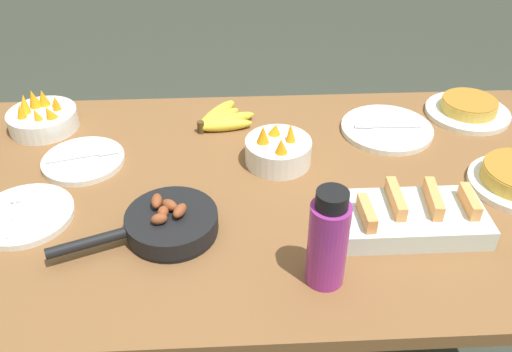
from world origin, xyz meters
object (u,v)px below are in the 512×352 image
Objects in this scene: melon_tray at (412,217)px; skillet at (169,223)px; water_bottle at (328,240)px; empty_plate_near_front at (25,215)px; frittata_plate_side at (468,109)px; banana_bunch at (221,119)px; fruit_bowl_citrus at (278,150)px; empty_plate_far_left at (387,129)px; fruit_bowl_mango at (42,117)px; empty_plate_far_right at (84,160)px.

melon_tray is 0.90× the size of skillet.
water_bottle is (0.32, -0.15, 0.08)m from skillet.
water_bottle is (0.66, -0.22, 0.10)m from empty_plate_near_front.
skillet is 1.59× the size of empty_plate_near_front.
frittata_plate_side is at bearing 57.51° from melon_tray.
skillet is at bearing -150.47° from frittata_plate_side.
skillet reaches higher than banana_bunch.
fruit_bowl_citrus reaches higher than empty_plate_near_front.
skillet is at bearing -145.67° from empty_plate_far_left.
frittata_plate_side is at bearing 19.20° from empty_plate_near_front.
fruit_bowl_mango reaches higher than melon_tray.
empty_plate_far_left is (-0.27, -0.08, -0.01)m from frittata_plate_side.
melon_tray reaches higher than empty_plate_far_right.
water_bottle is (-0.53, -0.64, 0.08)m from frittata_plate_side.
empty_plate_far_left is 0.63m from water_bottle.
frittata_plate_side is at bearing -171.41° from skillet.
empty_plate_far_right is (-0.25, 0.29, -0.02)m from skillet.
banana_bunch is 0.74× the size of frittata_plate_side.
water_bottle is at bearing -18.54° from empty_plate_near_front.
fruit_bowl_mango is at bearing 139.02° from water_bottle.
fruit_bowl_citrus reaches higher than skillet.
melon_tray is at bearing -20.48° from empty_plate_far_right.
fruit_bowl_mango reaches higher than banana_bunch.
fruit_bowl_mango is at bearing 152.86° from melon_tray.
empty_plate_far_right is (-0.79, 0.30, -0.02)m from melon_tray.
empty_plate_far_right is at bearing -153.74° from banana_bunch.
empty_plate_near_front is 1.29× the size of fruit_bowl_citrus.
fruit_bowl_citrus is (0.51, -0.02, 0.03)m from empty_plate_far_right.
frittata_plate_side reaches higher than empty_plate_far_right.
banana_bunch is at bearing 41.21° from empty_plate_near_front.
fruit_bowl_mango is at bearing -70.96° from skillet.
empty_plate_far_left is 1.34× the size of fruit_bowl_mango.
frittata_plate_side reaches higher than empty_plate_far_left.
fruit_bowl_mango is at bearing 98.38° from empty_plate_near_front.
empty_plate_near_front is 0.41m from fruit_bowl_mango.
empty_plate_near_front is at bearing -162.00° from fruit_bowl_citrus.
skillet is 0.37m from water_bottle.
melon_tray reaches higher than empty_plate_near_front.
melon_tray is at bearing -27.14° from fruit_bowl_mango.
frittata_plate_side is at bearing 17.14° from empty_plate_far_left.
empty_plate_far_right is at bearing -70.19° from skillet.
water_bottle reaches higher than banana_bunch.
empty_plate_near_front is 0.71m from water_bottle.
melon_tray is 1.30× the size of frittata_plate_side.
fruit_bowl_citrus reaches higher than empty_plate_far_right.
water_bottle reaches higher than fruit_bowl_citrus.
frittata_plate_side is 1.16× the size of empty_plate_far_right.
skillet reaches higher than empty_plate_near_front.
fruit_bowl_mango reaches higher than frittata_plate_side.
empty_plate_far_right is (-0.36, -0.18, -0.01)m from banana_bunch.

